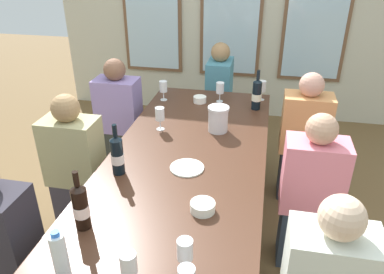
{
  "coord_description": "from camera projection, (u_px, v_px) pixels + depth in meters",
  "views": [
    {
      "loc": [
        0.46,
        -2.07,
        1.99
      ],
      "look_at": [
        0.0,
        0.17,
        0.79
      ],
      "focal_mm": 35.17,
      "sensor_mm": 36.0,
      "label": 1
    }
  ],
  "objects": [
    {
      "name": "ground_plane",
      "position": [
        188.0,
        241.0,
        2.8
      ],
      "size": [
        12.0,
        12.0,
        0.0
      ],
      "primitive_type": "plane",
      "color": "brown"
    },
    {
      "name": "dining_table",
      "position": [
        187.0,
        164.0,
        2.49
      ],
      "size": [
        1.02,
        2.43,
        0.74
      ],
      "color": "#44281A",
      "rests_on": "ground"
    },
    {
      "name": "white_plate_0",
      "position": [
        187.0,
        168.0,
        2.32
      ],
      "size": [
        0.21,
        0.21,
        0.01
      ],
      "primitive_type": "cylinder",
      "color": "white",
      "rests_on": "dining_table"
    },
    {
      "name": "metal_pitcher",
      "position": [
        218.0,
        119.0,
        2.73
      ],
      "size": [
        0.16,
        0.16,
        0.19
      ],
      "color": "silver",
      "rests_on": "dining_table"
    },
    {
      "name": "wine_bottle_0",
      "position": [
        81.0,
        207.0,
        1.79
      ],
      "size": [
        0.08,
        0.08,
        0.32
      ],
      "color": "black",
      "rests_on": "dining_table"
    },
    {
      "name": "wine_bottle_1",
      "position": [
        257.0,
        94.0,
        3.08
      ],
      "size": [
        0.08,
        0.08,
        0.33
      ],
      "color": "black",
      "rests_on": "dining_table"
    },
    {
      "name": "wine_bottle_2",
      "position": [
        117.0,
        155.0,
        2.22
      ],
      "size": [
        0.08,
        0.08,
        0.32
      ],
      "color": "black",
      "rests_on": "dining_table"
    },
    {
      "name": "tasting_bowl_0",
      "position": [
        200.0,
        99.0,
        3.26
      ],
      "size": [
        0.11,
        0.11,
        0.05
      ],
      "primitive_type": "cylinder",
      "color": "white",
      "rests_on": "dining_table"
    },
    {
      "name": "tasting_bowl_1",
      "position": [
        203.0,
        207.0,
        1.94
      ],
      "size": [
        0.13,
        0.13,
        0.05
      ],
      "primitive_type": "cylinder",
      "color": "white",
      "rests_on": "dining_table"
    },
    {
      "name": "water_bottle",
      "position": [
        60.0,
        256.0,
        1.52
      ],
      "size": [
        0.06,
        0.06,
        0.24
      ],
      "color": "white",
      "rests_on": "dining_table"
    },
    {
      "name": "wine_glass_0",
      "position": [
        163.0,
        87.0,
        3.26
      ],
      "size": [
        0.07,
        0.07,
        0.17
      ],
      "color": "white",
      "rests_on": "dining_table"
    },
    {
      "name": "wine_glass_1",
      "position": [
        220.0,
        89.0,
        3.23
      ],
      "size": [
        0.07,
        0.07,
        0.17
      ],
      "color": "white",
      "rests_on": "dining_table"
    },
    {
      "name": "wine_glass_2",
      "position": [
        262.0,
        87.0,
        3.26
      ],
      "size": [
        0.07,
        0.07,
        0.17
      ],
      "color": "white",
      "rests_on": "dining_table"
    },
    {
      "name": "wine_glass_3",
      "position": [
        160.0,
        114.0,
        2.74
      ],
      "size": [
        0.07,
        0.07,
        0.17
      ],
      "color": "white",
      "rests_on": "dining_table"
    },
    {
      "name": "wine_glass_4",
      "position": [
        185.0,
        251.0,
        1.54
      ],
      "size": [
        0.07,
        0.07,
        0.17
      ],
      "color": "white",
      "rests_on": "dining_table"
    },
    {
      "name": "wine_glass_6",
      "position": [
        129.0,
        264.0,
        1.47
      ],
      "size": [
        0.07,
        0.07,
        0.17
      ],
      "color": "white",
      "rests_on": "dining_table"
    },
    {
      "name": "seated_person_0",
      "position": [
        76.0,
        171.0,
        2.68
      ],
      "size": [
        0.38,
        0.24,
        1.11
      ],
      "color": "#39353F",
      "rests_on": "ground"
    },
    {
      "name": "seated_person_1",
      "position": [
        310.0,
        197.0,
        2.41
      ],
      "size": [
        0.38,
        0.24,
        1.11
      ],
      "color": "#2C3642",
      "rests_on": "ground"
    },
    {
      "name": "seated_person_2",
      "position": [
        2.0,
        255.0,
        1.97
      ],
      "size": [
        0.38,
        0.24,
        1.11
      ],
      "color": "#222130",
      "rests_on": "ground"
    },
    {
      "name": "seated_person_4",
      "position": [
        120.0,
        122.0,
        3.42
      ],
      "size": [
        0.38,
        0.24,
        1.11
      ],
      "color": "#2D302D",
      "rests_on": "ground"
    },
    {
      "name": "seated_person_5",
      "position": [
        303.0,
        141.0,
        3.08
      ],
      "size": [
        0.38,
        0.24,
        1.11
      ],
      "color": "#2C2D33",
      "rests_on": "ground"
    },
    {
      "name": "seated_person_6",
      "position": [
        219.0,
        99.0,
        3.92
      ],
      "size": [
        0.24,
        0.38,
        1.11
      ],
      "color": "#303439",
      "rests_on": "ground"
    }
  ]
}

